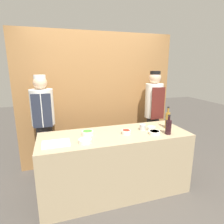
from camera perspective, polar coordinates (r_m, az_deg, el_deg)
ground_plane at (r=3.06m, az=0.91°, el=-22.61°), size 14.00×14.00×0.00m
cabinet_wall at (r=3.54m, az=-4.43°, el=3.77°), size 2.85×0.18×2.40m
counter at (r=2.82m, az=0.95°, el=-15.26°), size 2.08×0.75×0.90m
sauce_bowl_orange at (r=2.67m, az=12.80°, el=-6.08°), size 0.16×0.16×0.05m
sauce_bowl_brown at (r=2.83m, az=11.90°, el=-4.84°), size 0.11×0.11×0.05m
sauce_bowl_red at (r=2.63m, az=4.33°, el=-6.02°), size 0.13×0.13×0.06m
sauce_bowl_green at (r=2.61m, az=-7.44°, el=-6.26°), size 0.16×0.16×0.06m
sauce_bowl_white at (r=2.35m, az=-8.21°, el=-8.67°), size 0.16×0.16×0.05m
cutting_board at (r=2.39m, az=-16.69°, el=-9.17°), size 0.33×0.23×0.02m
bottle_vinegar at (r=2.95m, az=16.57°, el=-2.28°), size 0.07×0.07×0.33m
bottle_wine at (r=2.70m, az=16.81°, el=-4.30°), size 0.08×0.08×0.28m
cup_steel at (r=2.80m, az=9.29°, el=-4.60°), size 0.09×0.09×0.09m
chef_left at (r=3.13m, az=-20.06°, el=-3.69°), size 0.34×0.34×1.69m
chef_right at (r=3.57m, az=12.44°, el=-0.42°), size 0.31×0.31×1.73m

